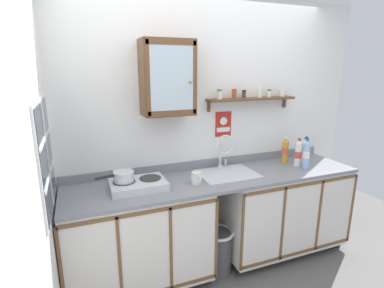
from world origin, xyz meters
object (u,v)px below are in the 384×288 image
at_px(warning_sign, 223,124).
at_px(trash_bin, 218,250).
at_px(bottle_opaque_white_0, 298,153).
at_px(hot_plate_stove, 138,185).
at_px(mug, 196,178).
at_px(bottle_juice_amber_1, 285,151).
at_px(bottle_water_blue_3, 306,155).
at_px(saucepan, 123,176).
at_px(wall_cabinet, 168,78).
at_px(sink, 227,174).
at_px(bottle_water_clear_2, 305,152).

height_order(warning_sign, trash_bin, warning_sign).
bearing_deg(bottle_opaque_white_0, hot_plate_stove, 179.67).
bearing_deg(mug, bottle_juice_amber_1, 10.45).
distance_m(bottle_opaque_white_0, bottle_water_blue_3, 0.10).
xyz_separation_m(bottle_opaque_white_0, bottle_juice_amber_1, (-0.06, 0.13, 0.00)).
distance_m(bottle_opaque_white_0, mug, 1.15).
height_order(bottle_opaque_white_0, bottle_juice_amber_1, bottle_opaque_white_0).
height_order(hot_plate_stove, saucepan, saucepan).
bearing_deg(mug, warning_sign, 40.63).
bearing_deg(mug, saucepan, 170.47).
xyz_separation_m(mug, trash_bin, (0.22, -0.01, -0.75)).
relative_size(hot_plate_stove, bottle_water_blue_3, 1.48).
bearing_deg(bottle_juice_amber_1, wall_cabinet, 177.30).
bearing_deg(sink, saucepan, -178.65).
bearing_deg(bottle_juice_amber_1, trash_bin, -166.45).
bearing_deg(bottle_juice_amber_1, hot_plate_stove, -175.61).
height_order(hot_plate_stove, bottle_water_blue_3, bottle_water_blue_3).
relative_size(hot_plate_stove, bottle_juice_amber_1, 1.61).
xyz_separation_m(saucepan, wall_cabinet, (0.44, 0.16, 0.77)).
relative_size(saucepan, wall_cabinet, 0.49).
bearing_deg(wall_cabinet, bottle_opaque_white_0, -8.23).
relative_size(sink, saucepan, 1.73).
bearing_deg(sink, mug, -161.16).
height_order(saucepan, bottle_water_blue_3, bottle_water_blue_3).
relative_size(sink, bottle_opaque_white_0, 1.86).
xyz_separation_m(saucepan, bottle_water_blue_3, (1.76, -0.13, 0.03)).
relative_size(bottle_water_clear_2, mug, 2.30).
bearing_deg(sink, bottle_juice_amber_1, 6.00).
relative_size(bottle_water_blue_3, wall_cabinet, 0.48).
bearing_deg(wall_cabinet, trash_bin, -35.21).
bearing_deg(bottle_juice_amber_1, bottle_opaque_white_0, -64.80).
relative_size(bottle_opaque_white_0, bottle_water_blue_3, 0.94).
bearing_deg(saucepan, mug, -9.53).
bearing_deg(bottle_water_blue_3, hot_plate_stove, 176.20).
distance_m(warning_sign, trash_bin, 1.22).
relative_size(hot_plate_stove, warning_sign, 1.84).
height_order(hot_plate_stove, bottle_opaque_white_0, bottle_opaque_white_0).
bearing_deg(sink, wall_cabinet, 165.69).
distance_m(sink, mug, 0.39).
xyz_separation_m(bottle_juice_amber_1, bottle_water_blue_3, (0.07, -0.23, 0.01)).
xyz_separation_m(bottle_water_clear_2, warning_sign, (-0.81, 0.29, 0.30)).
bearing_deg(hot_plate_stove, mug, -9.16).
relative_size(saucepan, bottle_water_clear_2, 1.08).
relative_size(hot_plate_stove, wall_cabinet, 0.72).
height_order(wall_cabinet, trash_bin, wall_cabinet).
bearing_deg(saucepan, bottle_water_blue_3, -4.28).
bearing_deg(wall_cabinet, bottle_juice_amber_1, -2.70).
distance_m(hot_plate_stove, trash_bin, 1.02).
bearing_deg(bottle_water_blue_3, bottle_juice_amber_1, 107.45).
relative_size(mug, wall_cabinet, 0.20).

